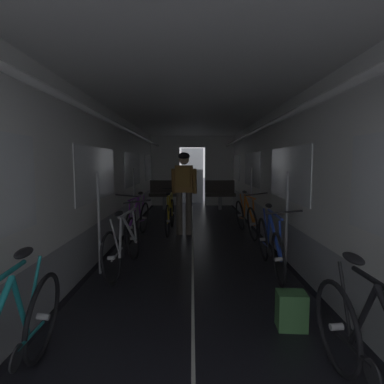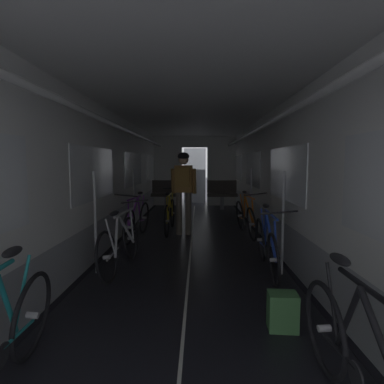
% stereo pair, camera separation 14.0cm
% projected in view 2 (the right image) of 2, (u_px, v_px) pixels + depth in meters
% --- Properties ---
extents(ground_plane, '(60.00, 60.00, 0.00)m').
position_uv_depth(ground_plane, '(179.00, 377.00, 2.24)').
color(ground_plane, black).
extents(train_car_shell, '(3.14, 12.34, 2.57)m').
position_uv_depth(train_car_shell, '(191.00, 153.00, 5.66)').
color(train_car_shell, black).
rests_on(train_car_shell, ground).
extents(bench_seat_far_left, '(0.98, 0.51, 0.95)m').
position_uv_depth(bench_seat_far_left, '(166.00, 192.00, 10.24)').
color(bench_seat_far_left, gray).
rests_on(bench_seat_far_left, ground).
extents(bench_seat_far_right, '(0.98, 0.51, 0.95)m').
position_uv_depth(bench_seat_far_right, '(222.00, 192.00, 10.21)').
color(bench_seat_far_right, gray).
rests_on(bench_seat_far_right, ground).
extents(bicycle_silver, '(0.46, 1.69, 0.95)m').
position_uv_depth(bicycle_silver, '(120.00, 243.00, 4.45)').
color(bicycle_silver, black).
rests_on(bicycle_silver, ground).
extents(bicycle_blue, '(0.44, 1.69, 0.95)m').
position_uv_depth(bicycle_blue, '(267.00, 245.00, 4.35)').
color(bicycle_blue, black).
rests_on(bicycle_blue, ground).
extents(bicycle_purple, '(0.45, 1.69, 0.95)m').
position_uv_depth(bicycle_purple, '(137.00, 220.00, 6.30)').
color(bicycle_purple, black).
rests_on(bicycle_purple, ground).
extents(bicycle_orange, '(0.47, 1.69, 0.95)m').
position_uv_depth(bicycle_orange, '(246.00, 217.00, 6.58)').
color(bicycle_orange, black).
rests_on(bicycle_orange, ground).
extents(bicycle_black, '(0.44, 1.69, 0.94)m').
position_uv_depth(bicycle_black, '(362.00, 367.00, 1.75)').
color(bicycle_black, black).
rests_on(bicycle_black, ground).
extents(person_cyclist_aisle, '(0.54, 0.41, 1.73)m').
position_uv_depth(person_cyclist_aisle, '(183.00, 184.00, 6.56)').
color(person_cyclist_aisle, brown).
rests_on(person_cyclist_aisle, ground).
extents(bicycle_yellow_in_aisle, '(0.44, 1.69, 0.93)m').
position_uv_depth(bicycle_yellow_in_aisle, '(170.00, 215.00, 6.89)').
color(bicycle_yellow_in_aisle, black).
rests_on(bicycle_yellow_in_aisle, ground).
extents(backpack_on_floor, '(0.27, 0.22, 0.34)m').
position_uv_depth(backpack_on_floor, '(283.00, 311.00, 2.86)').
color(backpack_on_floor, '#3D703D').
rests_on(backpack_on_floor, ground).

